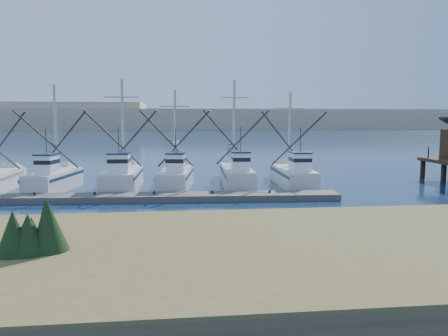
% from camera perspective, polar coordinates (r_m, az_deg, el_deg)
% --- Properties ---
extents(ground, '(500.00, 500.00, 0.00)m').
position_cam_1_polar(ground, '(24.29, 4.39, -6.81)').
color(ground, '#0D2439').
rests_on(ground, ground).
extents(shore_bank, '(40.00, 10.00, 1.60)m').
position_cam_1_polar(shore_bank, '(14.48, -20.67, -13.25)').
color(shore_bank, '#4C422D').
rests_on(shore_bank, ground).
extents(floating_dock, '(31.57, 3.67, 0.42)m').
position_cam_1_polar(floating_dock, '(30.79, -14.69, -3.76)').
color(floating_dock, '#595550').
rests_on(floating_dock, ground).
extents(dune_ridge, '(360.00, 60.00, 10.00)m').
position_cam_1_polar(dune_ridge, '(233.25, -5.40, 6.35)').
color(dune_ridge, tan).
rests_on(dune_ridge, ground).
extents(trawler_fleet, '(31.37, 8.71, 9.44)m').
position_cam_1_polar(trawler_fleet, '(35.54, -14.34, -1.17)').
color(trawler_fleet, silver).
rests_on(trawler_fleet, ground).
extents(sailboat_near, '(2.59, 5.39, 8.10)m').
position_cam_1_polar(sailboat_near, '(80.78, 1.19, 2.91)').
color(sailboat_near, silver).
rests_on(sailboat_near, ground).
extents(sailboat_far, '(3.06, 5.34, 8.10)m').
position_cam_1_polar(sailboat_far, '(95.80, -6.82, 3.43)').
color(sailboat_far, silver).
rests_on(sailboat_far, ground).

